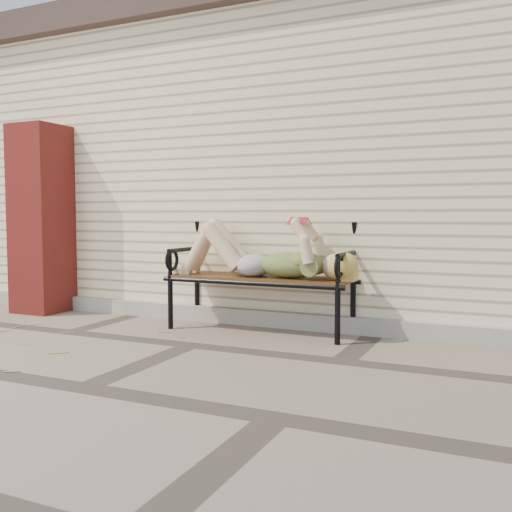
% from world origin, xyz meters
% --- Properties ---
extents(ground, '(80.00, 80.00, 0.00)m').
position_xyz_m(ground, '(0.00, 0.00, 0.00)').
color(ground, '#78665C').
rests_on(ground, ground).
extents(house_wall, '(8.00, 4.00, 3.00)m').
position_xyz_m(house_wall, '(0.00, 3.00, 1.50)').
color(house_wall, '#F4E9BF').
rests_on(house_wall, ground).
extents(house_roof, '(8.30, 4.30, 0.30)m').
position_xyz_m(house_roof, '(0.00, 3.00, 3.15)').
color(house_roof, '#433230').
rests_on(house_roof, house_wall).
extents(foundation_strip, '(8.00, 0.10, 0.15)m').
position_xyz_m(foundation_strip, '(0.00, 0.97, 0.07)').
color(foundation_strip, '#ACA99C').
rests_on(foundation_strip, ground).
extents(brick_pillar, '(0.50, 0.50, 2.00)m').
position_xyz_m(brick_pillar, '(-2.30, 0.75, 1.00)').
color(brick_pillar, maroon).
rests_on(brick_pillar, ground).
extents(garden_bench, '(1.80, 0.72, 1.16)m').
position_xyz_m(garden_bench, '(0.27, 0.86, 0.65)').
color(garden_bench, black).
rests_on(garden_bench, ground).
extents(reading_woman, '(1.70, 0.39, 0.53)m').
position_xyz_m(reading_woman, '(0.29, 0.72, 0.69)').
color(reading_woman, '#092C3F').
rests_on(reading_woman, ground).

